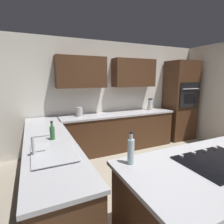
# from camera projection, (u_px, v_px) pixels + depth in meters

# --- Properties ---
(ground_plane) EXTENTS (14.00, 14.00, 0.00)m
(ground_plane) POSITION_uv_depth(u_px,v_px,m) (170.00, 184.00, 2.96)
(ground_plane) COLOR #9E937F
(wall_back) EXTENTS (6.00, 0.44, 2.60)m
(wall_back) POSITION_uv_depth(u_px,v_px,m) (114.00, 90.00, 4.49)
(wall_back) COLOR white
(wall_back) RESTS_ON ground
(lower_cabinets_back) EXTENTS (2.80, 0.60, 0.86)m
(lower_cabinets_back) POSITION_uv_depth(u_px,v_px,m) (119.00, 132.00, 4.37)
(lower_cabinets_back) COLOR #472B19
(lower_cabinets_back) RESTS_ON ground
(countertop_back) EXTENTS (2.84, 0.64, 0.04)m
(countertop_back) POSITION_uv_depth(u_px,v_px,m) (119.00, 114.00, 4.29)
(countertop_back) COLOR #B2B2B7
(countertop_back) RESTS_ON lower_cabinets_back
(lower_cabinets_side) EXTENTS (0.60, 2.90, 0.86)m
(lower_cabinets_side) POSITION_uv_depth(u_px,v_px,m) (50.00, 168.00, 2.62)
(lower_cabinets_side) COLOR #472B19
(lower_cabinets_side) RESTS_ON ground
(countertop_side) EXTENTS (0.64, 2.94, 0.04)m
(countertop_side) POSITION_uv_depth(u_px,v_px,m) (48.00, 139.00, 2.54)
(countertop_side) COLOR #B2B2B7
(countertop_side) RESTS_ON lower_cabinets_side
(island_base) EXTENTS (1.95, 0.93, 0.86)m
(island_base) POSITION_uv_depth(u_px,v_px,m) (214.00, 203.00, 1.88)
(island_base) COLOR #472B19
(island_base) RESTS_ON ground
(island_top) EXTENTS (2.03, 1.01, 0.04)m
(island_top) POSITION_uv_depth(u_px,v_px,m) (218.00, 164.00, 1.80)
(island_top) COLOR #B2B2B7
(island_top) RESTS_ON island_base
(wall_oven) EXTENTS (0.80, 0.66, 2.19)m
(wall_oven) POSITION_uv_depth(u_px,v_px,m) (180.00, 101.00, 5.04)
(wall_oven) COLOR #472B19
(wall_oven) RESTS_ON ground
(sink_unit) EXTENTS (0.46, 0.70, 0.23)m
(sink_unit) POSITION_uv_depth(u_px,v_px,m) (52.00, 152.00, 2.00)
(sink_unit) COLOR #515456
(sink_unit) RESTS_ON countertop_side
(cooktop) EXTENTS (0.76, 0.56, 0.03)m
(cooktop) POSITION_uv_depth(u_px,v_px,m) (218.00, 161.00, 1.80)
(cooktop) COLOR black
(cooktop) RESTS_ON island_top
(blender) EXTENTS (0.15, 0.15, 0.31)m
(blender) POSITION_uv_depth(u_px,v_px,m) (150.00, 105.00, 4.69)
(blender) COLOR beige
(blender) RESTS_ON countertop_back
(kettle) EXTENTS (0.14, 0.14, 0.20)m
(kettle) POSITION_uv_depth(u_px,v_px,m) (79.00, 112.00, 3.92)
(kettle) COLOR #B7BABF
(kettle) RESTS_ON countertop_back
(dish_soap_bottle) EXTENTS (0.07, 0.07, 0.26)m
(dish_soap_bottle) POSITION_uv_depth(u_px,v_px,m) (52.00, 132.00, 2.44)
(dish_soap_bottle) COLOR #336B38
(dish_soap_bottle) RESTS_ON countertop_side
(oil_bottle) EXTENTS (0.07, 0.07, 0.33)m
(oil_bottle) POSITION_uv_depth(u_px,v_px,m) (131.00, 151.00, 1.74)
(oil_bottle) COLOR silver
(oil_bottle) RESTS_ON island_top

